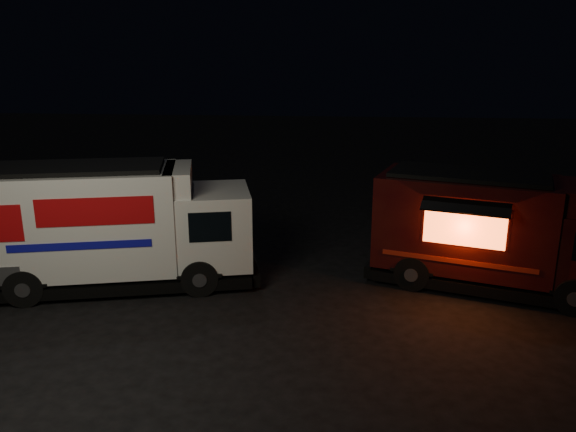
# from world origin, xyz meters

# --- Properties ---
(ground) EXTENTS (80.00, 80.00, 0.00)m
(ground) POSITION_xyz_m (0.00, 0.00, 0.00)
(ground) COLOR black
(ground) RESTS_ON ground
(white_truck) EXTENTS (6.61, 3.59, 2.85)m
(white_truck) POSITION_xyz_m (-3.67, 1.57, 1.42)
(white_truck) COLOR silver
(white_truck) RESTS_ON ground
(red_truck) EXTENTS (6.05, 3.71, 2.65)m
(red_truck) POSITION_xyz_m (4.95, 2.22, 1.32)
(red_truck) COLOR #3C0F0B
(red_truck) RESTS_ON ground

